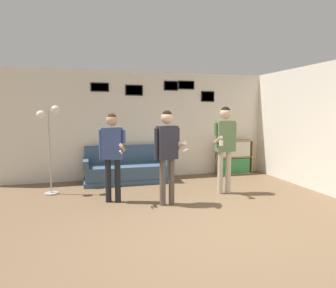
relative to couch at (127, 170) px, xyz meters
name	(u,v)px	position (x,y,z in m)	size (l,w,h in m)	color
ground_plane	(220,235)	(0.83, -3.49, -0.29)	(20.00, 20.00, 0.00)	brown
wall_back	(156,125)	(0.83, 0.42, 1.07)	(8.32, 0.08, 2.70)	silver
wall_right	(307,127)	(3.82, -1.55, 1.06)	(0.06, 6.28, 2.70)	silver
couch	(127,170)	(0.00, 0.00, 0.00)	(2.02, 0.80, 0.86)	#3D5670
bookshelf	(234,157)	(2.98, 0.20, 0.17)	(0.98, 0.30, 0.92)	#A87F51
floor_lamp	(49,130)	(-1.65, -0.68, 1.04)	(0.45, 0.28, 1.82)	#ADA89E
person_player_foreground_left	(112,148)	(-0.46, -1.57, 0.74)	(0.48, 0.55, 1.67)	black
person_player_foreground_center	(167,147)	(0.48, -1.99, 0.78)	(0.54, 0.44, 1.72)	brown
person_watcher_holding_cup	(225,140)	(1.82, -1.56, 0.84)	(0.51, 0.44, 1.80)	#B7AD99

